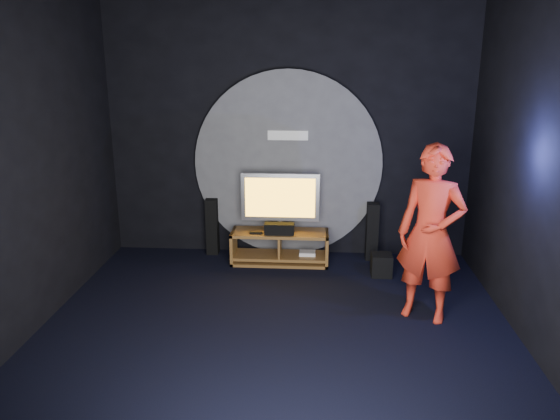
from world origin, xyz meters
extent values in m
plane|color=black|center=(0.00, 0.00, 0.00)|extent=(5.00, 5.00, 0.00)
cube|color=black|center=(0.00, 2.50, 1.75)|extent=(5.00, 0.04, 3.50)
cube|color=black|center=(0.00, -2.50, 1.75)|extent=(5.00, 0.04, 3.50)
cube|color=black|center=(-2.50, 0.00, 1.75)|extent=(0.04, 5.00, 3.50)
cube|color=black|center=(2.50, 0.00, 1.75)|extent=(0.04, 5.00, 3.50)
cylinder|color=#515156|center=(0.00, 2.44, 1.30)|extent=(2.60, 0.08, 2.60)
cube|color=white|center=(0.00, 2.39, 1.72)|extent=(0.55, 0.03, 0.13)
cube|color=olive|center=(-0.09, 2.05, 0.43)|extent=(1.33, 0.45, 0.04)
cube|color=olive|center=(-0.09, 2.05, 0.10)|extent=(1.29, 0.42, 0.04)
cube|color=olive|center=(-0.73, 2.05, 0.23)|extent=(0.04, 0.45, 0.45)
cube|color=olive|center=(0.56, 2.05, 0.23)|extent=(0.04, 0.45, 0.45)
cube|color=olive|center=(-0.09, 2.05, 0.27)|extent=(0.03, 0.40, 0.29)
cube|color=olive|center=(-0.09, 2.05, 0.02)|extent=(1.33, 0.45, 0.04)
cube|color=white|center=(0.29, 2.05, 0.14)|extent=(0.22, 0.16, 0.05)
cube|color=#A1A1A8|center=(-0.09, 2.12, 0.47)|extent=(0.36, 0.22, 0.04)
cylinder|color=#A1A1A8|center=(-0.09, 2.12, 0.54)|extent=(0.07, 0.07, 0.10)
cube|color=#A1A1A8|center=(-0.09, 2.12, 0.92)|extent=(1.06, 0.06, 0.66)
cube|color=orange|center=(-0.09, 2.09, 0.92)|extent=(0.94, 0.01, 0.54)
cube|color=black|center=(-0.09, 1.94, 0.53)|extent=(0.40, 0.15, 0.15)
cube|color=black|center=(-0.40, 1.93, 0.46)|extent=(0.18, 0.05, 0.02)
cube|color=black|center=(-1.08, 2.35, 0.41)|extent=(0.16, 0.18, 0.81)
cube|color=black|center=(1.19, 2.27, 0.41)|extent=(0.16, 0.18, 0.81)
cube|color=black|center=(1.26, 1.69, 0.15)|extent=(0.27, 0.27, 0.29)
imported|color=red|center=(1.62, 0.56, 0.96)|extent=(0.83, 0.70, 1.92)
camera|label=1|loc=(0.39, -5.00, 2.82)|focal=35.00mm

